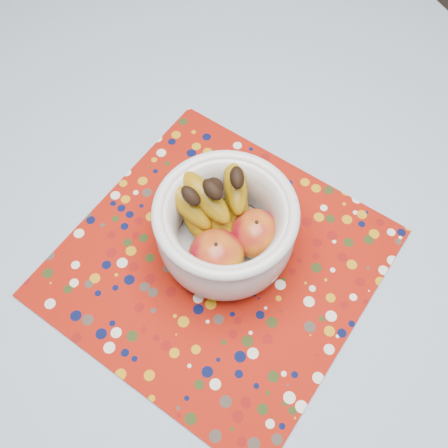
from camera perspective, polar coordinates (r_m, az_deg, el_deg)
name	(u,v)px	position (r m, az deg, el deg)	size (l,w,h in m)	color
table	(204,237)	(0.92, -2.15, -1.42)	(1.20, 1.20, 0.75)	brown
tablecloth	(203,214)	(0.85, -2.33, 1.06)	(1.32, 1.32, 0.01)	slate
placemat	(218,262)	(0.81, -0.64, -4.19)	(0.44, 0.44, 0.00)	maroon
fruit_bowl	(224,223)	(0.75, -0.02, 0.08)	(0.20, 0.20, 0.16)	silver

